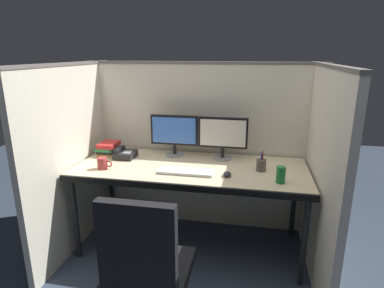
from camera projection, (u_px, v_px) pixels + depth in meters
The scene contains 14 objects.
ground_plane at pixel (184, 266), 2.59m from camera, with size 8.00×8.00×0.00m, color #2D3847.
cubicle_partition_rear at pixel (200, 146), 3.07m from camera, with size 2.21×0.06×1.57m.
cubicle_partition_left at pixel (74, 157), 2.74m from camera, with size 0.06×1.41×1.57m.
cubicle_partition_right at pixel (320, 174), 2.38m from camera, with size 0.06×1.41×1.57m.
desk at pixel (191, 173), 2.67m from camera, with size 1.90×0.80×0.74m.
monitor_left at pixel (174, 133), 2.90m from camera, with size 0.43×0.17×0.37m.
monitor_right at pixel (223, 135), 2.80m from camera, with size 0.43×0.17×0.37m.
keyboard_main at pixel (186, 172), 2.53m from camera, with size 0.43×0.15×0.02m, color silver.
computer_mouse at pixel (227, 174), 2.46m from camera, with size 0.06×0.10×0.04m.
book_stack at pixel (108, 148), 2.97m from camera, with size 0.16×0.22×0.11m.
pen_cup at pixel (261, 165), 2.56m from camera, with size 0.08×0.08×0.17m.
desk_phone at pixel (125, 154), 2.88m from camera, with size 0.17×0.19×0.09m.
soda_can at pixel (281, 175), 2.32m from camera, with size 0.07×0.07×0.12m, color #197233.
coffee_mug at pixel (103, 163), 2.60m from camera, with size 0.13×0.08×0.09m.
Camera 1 is at (0.49, -2.17, 1.65)m, focal length 30.15 mm.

